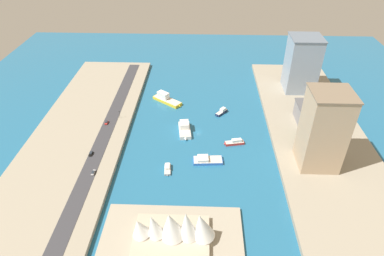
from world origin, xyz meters
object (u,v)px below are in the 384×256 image
(traffic_light_waterfront, at_px, (119,113))
(tower_tall_glass, at_px, (302,64))
(ferry_yellow_fast, at_px, (166,99))
(sedan_silver, at_px, (93,172))
(yacht_sleek_gray, at_px, (168,169))
(patrol_launch_navy, at_px, (222,112))
(ferry_white_commuter, at_px, (185,129))
(pickup_red, at_px, (107,122))
(warehouse_low_gray, at_px, (317,114))
(suv_black, at_px, (91,153))
(catamaran_blue, at_px, (207,160))
(tugboat_red, at_px, (235,142))
(opera_landmark, at_px, (175,229))
(apartment_midrise_tan, at_px, (323,130))

(traffic_light_waterfront, bearing_deg, tower_tall_glass, -160.05)
(ferry_yellow_fast, distance_m, sedan_silver, 104.38)
(yacht_sleek_gray, distance_m, ferry_yellow_fast, 89.78)
(patrol_launch_navy, height_order, ferry_white_commuter, ferry_white_commuter)
(yacht_sleek_gray, relative_size, pickup_red, 2.39)
(warehouse_low_gray, relative_size, suv_black, 6.48)
(catamaran_blue, distance_m, suv_black, 79.28)
(tugboat_red, bearing_deg, patrol_launch_navy, -79.15)
(warehouse_low_gray, bearing_deg, traffic_light_waterfront, -0.12)
(catamaran_blue, bearing_deg, yacht_sleek_gray, 20.42)
(catamaran_blue, xyz_separation_m, pickup_red, (77.91, -38.70, 2.78))
(tugboat_red, xyz_separation_m, ferry_yellow_fast, (55.93, -59.19, 1.05))
(catamaran_blue, distance_m, traffic_light_waterfront, 83.93)
(warehouse_low_gray, height_order, sedan_silver, warehouse_low_gray)
(ferry_white_commuter, height_order, ferry_yellow_fast, ferry_yellow_fast)
(warehouse_low_gray, xyz_separation_m, sedan_silver, (157.02, 64.84, -6.34))
(ferry_white_commuter, relative_size, ferry_yellow_fast, 0.86)
(ferry_yellow_fast, relative_size, pickup_red, 5.48)
(catamaran_blue, height_order, suv_black, suv_black)
(catamaran_blue, relative_size, opera_landmark, 0.49)
(tugboat_red, xyz_separation_m, catamaran_blue, (20.25, 20.42, -0.12))
(ferry_white_commuter, bearing_deg, pickup_red, -3.73)
(yacht_sleek_gray, distance_m, sedan_silver, 47.34)
(catamaran_blue, xyz_separation_m, traffic_light_waterfront, (69.24, -47.04, 6.17))
(sedan_silver, distance_m, traffic_light_waterfront, 65.33)
(warehouse_low_gray, distance_m, suv_black, 170.44)
(ferry_yellow_fast, relative_size, opera_landmark, 0.61)
(ferry_yellow_fast, xyz_separation_m, tower_tall_glass, (-118.45, -22.61, 24.98))
(catamaran_blue, distance_m, tower_tall_glass, 134.11)
(traffic_light_waterfront, relative_size, opera_landmark, 0.15)
(ferry_white_commuter, height_order, suv_black, ferry_white_commuter)
(tugboat_red, height_order, apartment_midrise_tan, apartment_midrise_tan)
(catamaran_blue, bearing_deg, tower_tall_glass, -129.00)
(warehouse_low_gray, xyz_separation_m, opera_landmark, (101.17, 111.11, -0.54))
(suv_black, relative_size, sedan_silver, 0.98)
(suv_black, bearing_deg, yacht_sleek_gray, 169.17)
(catamaran_blue, bearing_deg, traffic_light_waterfront, -34.19)
(apartment_midrise_tan, relative_size, sedan_silver, 10.73)
(opera_landmark, bearing_deg, patrol_launch_navy, -102.81)
(ferry_white_commuter, height_order, apartment_midrise_tan, apartment_midrise_tan)
(tower_tall_glass, relative_size, opera_landmark, 1.10)
(ferry_yellow_fast, distance_m, suv_black, 90.23)
(ferry_yellow_fast, height_order, opera_landmark, opera_landmark)
(ferry_white_commuter, height_order, pickup_red, ferry_white_commuter)
(yacht_sleek_gray, relative_size, ferry_white_commuter, 0.50)
(tower_tall_glass, bearing_deg, opera_landmark, 59.23)
(yacht_sleek_gray, relative_size, tower_tall_glass, 0.24)
(suv_black, distance_m, sedan_silver, 19.98)
(warehouse_low_gray, bearing_deg, patrol_launch_navy, -11.88)
(ferry_white_commuter, relative_size, traffic_light_waterfront, 3.58)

